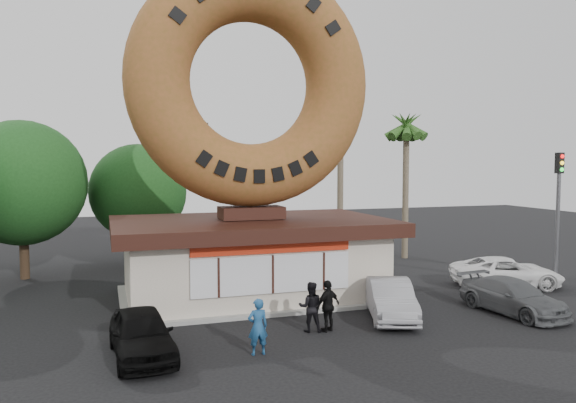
{
  "coord_description": "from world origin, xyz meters",
  "views": [
    {
      "loc": [
        -5.8,
        -16.46,
        5.63
      ],
      "look_at": [
        0.95,
        4.0,
        4.12
      ],
      "focal_mm": 35.0,
      "sensor_mm": 36.0,
      "label": 1
    }
  ],
  "objects_px": {
    "donut_shop": "(252,255)",
    "car_grey": "(513,297)",
    "giant_donut": "(251,83)",
    "car_silver": "(390,299)",
    "car_white": "(506,272)",
    "person_left": "(258,327)",
    "person_right": "(328,306)",
    "car_black": "(142,334)",
    "street_lamp": "(176,182)",
    "person_center": "(311,307)",
    "traffic_signal": "(558,201)"
  },
  "relations": [
    {
      "from": "donut_shop",
      "to": "car_grey",
      "type": "relative_size",
      "value": 2.56
    },
    {
      "from": "donut_shop",
      "to": "giant_donut",
      "type": "bearing_deg",
      "value": 90.0
    },
    {
      "from": "car_silver",
      "to": "car_white",
      "type": "xyz_separation_m",
      "value": [
        7.45,
        2.88,
        -0.02
      ]
    },
    {
      "from": "person_left",
      "to": "car_white",
      "type": "bearing_deg",
      "value": -159.51
    },
    {
      "from": "car_silver",
      "to": "car_grey",
      "type": "relative_size",
      "value": 0.96
    },
    {
      "from": "person_right",
      "to": "car_white",
      "type": "relative_size",
      "value": 0.36
    },
    {
      "from": "person_left",
      "to": "car_grey",
      "type": "distance_m",
      "value": 10.3
    },
    {
      "from": "donut_shop",
      "to": "car_black",
      "type": "distance_m",
      "value": 7.83
    },
    {
      "from": "street_lamp",
      "to": "car_silver",
      "type": "distance_m",
      "value": 16.22
    },
    {
      "from": "person_left",
      "to": "person_center",
      "type": "distance_m",
      "value": 2.78
    },
    {
      "from": "traffic_signal",
      "to": "person_center",
      "type": "xyz_separation_m",
      "value": [
        -13.34,
        -3.27,
        -3.03
      ]
    },
    {
      "from": "donut_shop",
      "to": "car_white",
      "type": "bearing_deg",
      "value": -8.8
    },
    {
      "from": "street_lamp",
      "to": "person_right",
      "type": "xyz_separation_m",
      "value": [
        3.08,
        -15.43,
        -3.62
      ]
    },
    {
      "from": "car_white",
      "to": "donut_shop",
      "type": "bearing_deg",
      "value": 100.56
    },
    {
      "from": "giant_donut",
      "to": "person_center",
      "type": "distance_m",
      "value": 9.62
    },
    {
      "from": "donut_shop",
      "to": "person_right",
      "type": "bearing_deg",
      "value": -77.31
    },
    {
      "from": "giant_donut",
      "to": "car_silver",
      "type": "relative_size",
      "value": 2.4
    },
    {
      "from": "giant_donut",
      "to": "person_left",
      "type": "height_order",
      "value": "giant_donut"
    },
    {
      "from": "car_silver",
      "to": "car_grey",
      "type": "xyz_separation_m",
      "value": [
        4.64,
        -0.89,
        -0.06
      ]
    },
    {
      "from": "donut_shop",
      "to": "car_silver",
      "type": "bearing_deg",
      "value": -49.49
    },
    {
      "from": "street_lamp",
      "to": "person_center",
      "type": "height_order",
      "value": "street_lamp"
    },
    {
      "from": "street_lamp",
      "to": "person_center",
      "type": "bearing_deg",
      "value": -80.66
    },
    {
      "from": "traffic_signal",
      "to": "car_grey",
      "type": "distance_m",
      "value": 7.21
    },
    {
      "from": "street_lamp",
      "to": "car_white",
      "type": "relative_size",
      "value": 1.65
    },
    {
      "from": "traffic_signal",
      "to": "person_left",
      "type": "distance_m",
      "value": 16.63
    },
    {
      "from": "traffic_signal",
      "to": "car_silver",
      "type": "height_order",
      "value": "traffic_signal"
    },
    {
      "from": "person_right",
      "to": "car_grey",
      "type": "bearing_deg",
      "value": 154.7
    },
    {
      "from": "car_white",
      "to": "traffic_signal",
      "type": "bearing_deg",
      "value": -75.61
    },
    {
      "from": "person_left",
      "to": "person_right",
      "type": "xyz_separation_m",
      "value": [
        2.82,
        1.47,
        0.03
      ]
    },
    {
      "from": "giant_donut",
      "to": "car_silver",
      "type": "distance_m",
      "value": 10.2
    },
    {
      "from": "car_white",
      "to": "street_lamp",
      "type": "bearing_deg",
      "value": 67.76
    },
    {
      "from": "street_lamp",
      "to": "person_right",
      "type": "height_order",
      "value": "street_lamp"
    },
    {
      "from": "donut_shop",
      "to": "traffic_signal",
      "type": "relative_size",
      "value": 1.84
    },
    {
      "from": "donut_shop",
      "to": "giant_donut",
      "type": "xyz_separation_m",
      "value": [
        0.0,
        0.02,
        7.08
      ]
    },
    {
      "from": "car_black",
      "to": "donut_shop",
      "type": "bearing_deg",
      "value": 47.71
    },
    {
      "from": "traffic_signal",
      "to": "car_silver",
      "type": "distance_m",
      "value": 10.85
    },
    {
      "from": "car_white",
      "to": "person_right",
      "type": "bearing_deg",
      "value": 129.06
    },
    {
      "from": "street_lamp",
      "to": "car_black",
      "type": "xyz_separation_m",
      "value": [
        -2.99,
        -16.08,
        -3.79
      ]
    },
    {
      "from": "giant_donut",
      "to": "street_lamp",
      "type": "relative_size",
      "value": 1.26
    },
    {
      "from": "traffic_signal",
      "to": "person_center",
      "type": "height_order",
      "value": "traffic_signal"
    },
    {
      "from": "person_left",
      "to": "giant_donut",
      "type": "bearing_deg",
      "value": -104.04
    },
    {
      "from": "street_lamp",
      "to": "car_white",
      "type": "xyz_separation_m",
      "value": [
        13.27,
        -11.78,
        -3.81
      ]
    },
    {
      "from": "donut_shop",
      "to": "person_center",
      "type": "bearing_deg",
      "value": -82.88
    },
    {
      "from": "traffic_signal",
      "to": "car_grey",
      "type": "relative_size",
      "value": 1.39
    },
    {
      "from": "car_black",
      "to": "car_silver",
      "type": "height_order",
      "value": "car_black"
    },
    {
      "from": "car_white",
      "to": "car_silver",
      "type": "bearing_deg",
      "value": 130.48
    },
    {
      "from": "giant_donut",
      "to": "car_grey",
      "type": "bearing_deg",
      "value": -32.79
    },
    {
      "from": "street_lamp",
      "to": "car_white",
      "type": "bearing_deg",
      "value": -41.6
    },
    {
      "from": "person_center",
      "to": "car_black",
      "type": "relative_size",
      "value": 0.41
    },
    {
      "from": "giant_donut",
      "to": "car_grey",
      "type": "height_order",
      "value": "giant_donut"
    }
  ]
}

